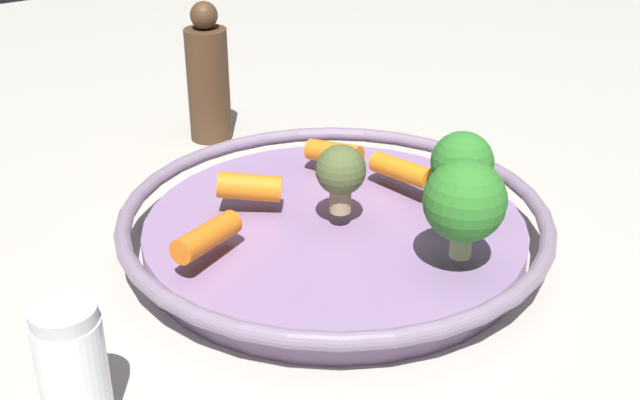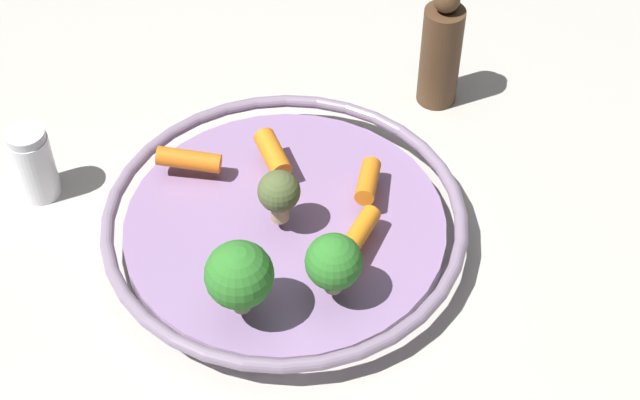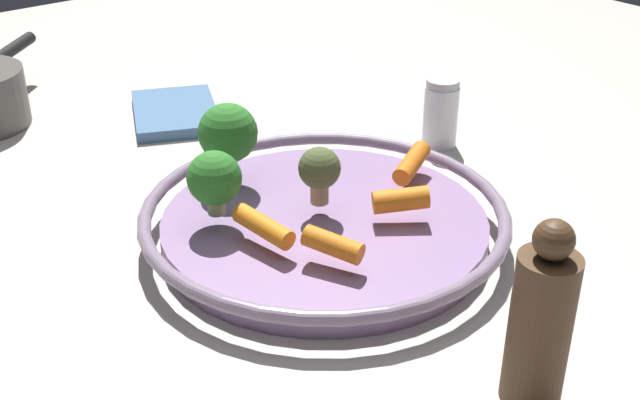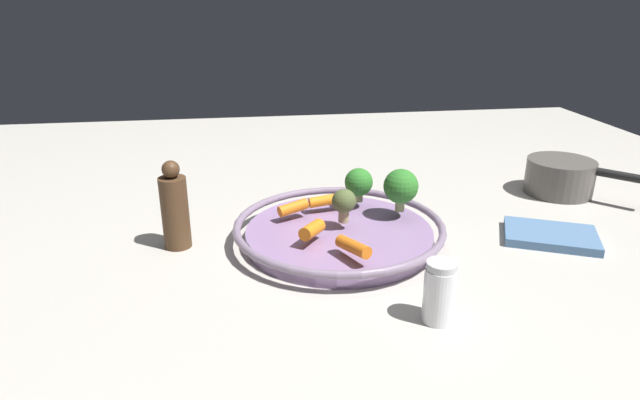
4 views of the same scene
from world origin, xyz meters
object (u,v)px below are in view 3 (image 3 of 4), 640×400
Objects in this scene: dish_towel at (175,112)px; broccoli_floret_small at (228,134)px; baby_carrot_right at (413,164)px; serving_bowl at (324,222)px; baby_carrot_center at (401,200)px; baby_carrot_near_rim at (333,245)px; pepper_mill at (541,323)px; broccoli_floret_large at (323,169)px; baby_carrot_left at (264,226)px; salt_shaker at (441,113)px; broccoli_floret_mid at (214,179)px.

broccoli_floret_small is at bearing 163.06° from dish_towel.
serving_bowl is at bearing 88.76° from baby_carrot_right.
baby_carrot_center reaches higher than baby_carrot_near_rim.
baby_carrot_right is 0.29m from pepper_mill.
broccoli_floret_small reaches higher than broccoli_floret_large.
baby_carrot_center is at bearing -179.02° from dish_towel.
baby_carrot_near_rim is at bearing 146.22° from broccoli_floret_large.
baby_carrot_near_rim is at bearing 7.53° from pepper_mill.
baby_carrot_near_rim is 0.18m from broccoli_floret_small.
baby_carrot_center is 0.35× the size of dish_towel.
baby_carrot_right is 0.85× the size of broccoli_floret_small.
broccoli_floret_large is (0.02, -0.08, 0.02)m from baby_carrot_left.
salt_shaker is 0.56× the size of pepper_mill.
baby_carrot_left is 0.32m from salt_shaker.
pepper_mill is at bearing -172.47° from baby_carrot_near_rim.
baby_carrot_near_rim is at bearing 101.43° from baby_carrot_center.
broccoli_floret_small reaches higher than salt_shaker.
pepper_mill is at bearing 173.94° from dish_towel.
serving_bowl is at bearing 173.24° from dish_towel.
broccoli_floret_small is (0.06, -0.05, 0.01)m from broccoli_floret_mid.
baby_carrot_right is 1.12× the size of broccoli_floret_large.
pepper_mill is (-0.21, 0.07, 0.02)m from baby_carrot_center.
baby_carrot_near_rim is 0.70× the size of broccoli_floret_small.
serving_bowl is at bearing -83.13° from baby_carrot_left.
salt_shaker is at bearing -73.89° from baby_carrot_left.
broccoli_floret_small is 0.90× the size of salt_shaker.
pepper_mill is at bearing -178.72° from broccoli_floret_small.
serving_bowl is 0.25m from salt_shaker.
salt_shaker reaches higher than baby_carrot_near_rim.
serving_bowl is 0.09m from baby_carrot_near_rim.
baby_carrot_center is 0.99× the size of baby_carrot_near_rim.
baby_carrot_left is 0.06m from broccoli_floret_mid.
pepper_mill reaches higher than dish_towel.
dish_towel is (0.41, -0.09, -0.04)m from baby_carrot_near_rim.
pepper_mill is 0.99× the size of dish_towel.
pepper_mill is at bearing 174.89° from serving_bowl.
baby_carrot_right reaches higher than serving_bowl.
broccoli_floret_mid reaches higher than salt_shaker.
baby_carrot_left is 0.13m from baby_carrot_center.
salt_shaker is at bearing -71.14° from serving_bowl.
dish_towel is (0.34, -0.04, -0.01)m from serving_bowl.
broccoli_floret_mid is at bearing 11.42° from pepper_mill.
baby_carrot_near_rim is 0.19m from pepper_mill.
baby_carrot_right is 0.08m from baby_carrot_center.
baby_carrot_right is at bearing -95.13° from broccoli_floret_large.
baby_carrot_left is 0.83× the size of broccoli_floret_small.
broccoli_floret_mid is at bearing 156.98° from dish_towel.
baby_carrot_center is 0.10m from baby_carrot_near_rim.
baby_carrot_left is at bearing 159.84° from broccoli_floret_small.
broccoli_floret_small is at bearing 1.28° from pepper_mill.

